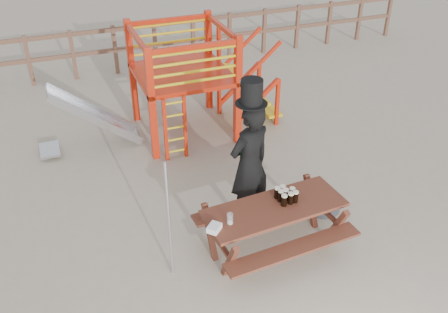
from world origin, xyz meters
TOP-DOWN VIEW (x-y plane):
  - ground at (0.00, 0.00)m, footprint 60.00×60.00m
  - back_fence at (0.00, 7.00)m, footprint 15.09×0.09m
  - playground_fort at (0.12, 3.58)m, footprint 4.71×1.84m
  - picnic_table at (0.32, -0.15)m, footprint 2.02×1.46m
  - man_with_hat at (0.27, 0.60)m, footprint 0.82×0.66m
  - metal_pole at (-1.12, -0.10)m, footprint 0.04×0.04m
  - parasol_base at (1.46, 0.39)m, footprint 0.54×0.54m
  - paper_bag at (-0.60, -0.31)m, footprint 0.23×0.23m
  - stout_pints at (0.52, -0.07)m, footprint 0.27×0.28m
  - empty_glasses at (-0.36, -0.25)m, footprint 0.08×0.08m

SIDE VIEW (x-z plane):
  - ground at x=0.00m, z-range 0.00..0.00m
  - parasol_base at x=1.46m, z-range -0.05..0.18m
  - picnic_table at x=0.32m, z-range 0.10..0.84m
  - back_fence at x=0.00m, z-range 0.14..1.34m
  - paper_bag at x=-0.60m, z-range 0.75..0.83m
  - empty_glasses at x=-0.36m, z-range 0.74..0.89m
  - stout_pints at x=0.52m, z-range 0.75..0.92m
  - metal_pole at x=-1.12m, z-range 0.00..1.76m
  - man_with_hat at x=0.27m, z-range -0.12..2.17m
  - playground_fort at x=0.12m, z-range 0.02..2.12m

